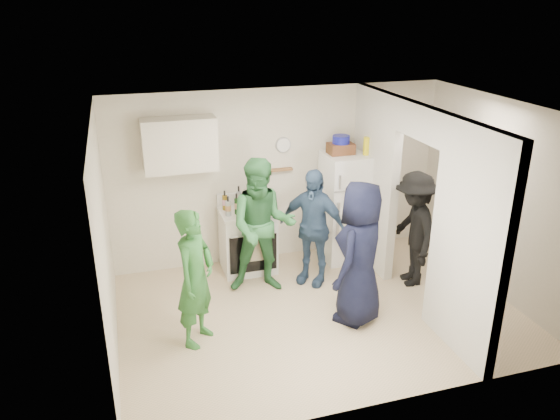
% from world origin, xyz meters
% --- Properties ---
extents(floor, '(4.80, 4.80, 0.00)m').
position_xyz_m(floor, '(0.00, 0.00, 0.00)').
color(floor, beige).
rests_on(floor, ground).
extents(wall_back, '(4.80, 0.00, 4.80)m').
position_xyz_m(wall_back, '(0.00, 1.70, 1.25)').
color(wall_back, silver).
rests_on(wall_back, floor).
extents(wall_front, '(4.80, 0.00, 4.80)m').
position_xyz_m(wall_front, '(0.00, -1.70, 1.25)').
color(wall_front, silver).
rests_on(wall_front, floor).
extents(wall_left, '(0.00, 3.40, 3.40)m').
position_xyz_m(wall_left, '(-2.40, 0.00, 1.25)').
color(wall_left, silver).
rests_on(wall_left, floor).
extents(wall_right, '(0.00, 3.40, 3.40)m').
position_xyz_m(wall_right, '(2.40, 0.00, 1.25)').
color(wall_right, silver).
rests_on(wall_right, floor).
extents(ceiling, '(4.80, 4.80, 0.00)m').
position_xyz_m(ceiling, '(0.00, 0.00, 2.50)').
color(ceiling, white).
rests_on(ceiling, wall_back).
extents(partition_pier_back, '(0.12, 1.20, 2.50)m').
position_xyz_m(partition_pier_back, '(1.20, 1.10, 1.25)').
color(partition_pier_back, silver).
rests_on(partition_pier_back, floor).
extents(partition_pier_front, '(0.12, 1.20, 2.50)m').
position_xyz_m(partition_pier_front, '(1.20, -1.10, 1.25)').
color(partition_pier_front, silver).
rests_on(partition_pier_front, floor).
extents(partition_header, '(0.12, 1.00, 0.40)m').
position_xyz_m(partition_header, '(1.20, 0.00, 2.30)').
color(partition_header, silver).
rests_on(partition_header, partition_pier_back).
extents(stove, '(0.75, 0.63, 0.90)m').
position_xyz_m(stove, '(-0.56, 1.37, 0.45)').
color(stove, white).
rests_on(stove, floor).
extents(upper_cabinet, '(0.95, 0.34, 0.70)m').
position_xyz_m(upper_cabinet, '(-1.40, 1.52, 1.85)').
color(upper_cabinet, silver).
rests_on(upper_cabinet, wall_back).
extents(fridge, '(0.65, 0.64, 1.59)m').
position_xyz_m(fridge, '(0.90, 1.34, 0.79)').
color(fridge, white).
rests_on(fridge, floor).
extents(wicker_basket, '(0.35, 0.25, 0.15)m').
position_xyz_m(wicker_basket, '(0.80, 1.39, 1.66)').
color(wicker_basket, brown).
rests_on(wicker_basket, fridge).
extents(blue_bowl, '(0.24, 0.24, 0.11)m').
position_xyz_m(blue_bowl, '(0.80, 1.39, 1.79)').
color(blue_bowl, navy).
rests_on(blue_bowl, wicker_basket).
extents(yellow_cup_stack_top, '(0.09, 0.09, 0.25)m').
position_xyz_m(yellow_cup_stack_top, '(1.12, 1.24, 1.71)').
color(yellow_cup_stack_top, '#FFEF15').
rests_on(yellow_cup_stack_top, fridge).
extents(wall_clock, '(0.22, 0.02, 0.22)m').
position_xyz_m(wall_clock, '(0.05, 1.68, 1.70)').
color(wall_clock, white).
rests_on(wall_clock, wall_back).
extents(spice_shelf, '(0.35, 0.08, 0.03)m').
position_xyz_m(spice_shelf, '(0.00, 1.65, 1.35)').
color(spice_shelf, olive).
rests_on(spice_shelf, wall_back).
extents(nook_window, '(0.03, 0.70, 0.80)m').
position_xyz_m(nook_window, '(2.38, 0.20, 1.65)').
color(nook_window, black).
rests_on(nook_window, wall_right).
extents(nook_window_frame, '(0.04, 0.76, 0.86)m').
position_xyz_m(nook_window_frame, '(2.36, 0.20, 1.65)').
color(nook_window_frame, white).
rests_on(nook_window_frame, wall_right).
extents(nook_valance, '(0.04, 0.82, 0.18)m').
position_xyz_m(nook_valance, '(2.34, 0.20, 2.00)').
color(nook_valance, white).
rests_on(nook_valance, wall_right).
extents(yellow_cup_stack_stove, '(0.09, 0.09, 0.25)m').
position_xyz_m(yellow_cup_stack_stove, '(-0.68, 1.15, 1.02)').
color(yellow_cup_stack_stove, yellow).
rests_on(yellow_cup_stack_stove, stove).
extents(red_cup, '(0.09, 0.09, 0.12)m').
position_xyz_m(red_cup, '(-0.34, 1.17, 0.96)').
color(red_cup, red).
rests_on(red_cup, stove).
extents(person_green_left, '(0.65, 0.69, 1.59)m').
position_xyz_m(person_green_left, '(-1.51, -0.15, 0.79)').
color(person_green_left, '#2E7436').
rests_on(person_green_left, floor).
extents(person_green_center, '(1.01, 0.86, 1.79)m').
position_xyz_m(person_green_center, '(-0.51, 0.77, 0.90)').
color(person_green_center, '#347645').
rests_on(person_green_center, floor).
extents(person_denim, '(0.95, 0.93, 1.60)m').
position_xyz_m(person_denim, '(0.18, 0.78, 0.80)').
color(person_denim, '#355173').
rests_on(person_denim, floor).
extents(person_navy, '(1.00, 0.98, 1.74)m').
position_xyz_m(person_navy, '(0.39, -0.26, 0.87)').
color(person_navy, black).
rests_on(person_navy, floor).
extents(person_nook, '(0.75, 1.10, 1.56)m').
position_xyz_m(person_nook, '(1.45, 0.37, 0.78)').
color(person_nook, black).
rests_on(person_nook, floor).
extents(bottle_a, '(0.07, 0.07, 0.28)m').
position_xyz_m(bottle_a, '(-0.85, 1.49, 1.04)').
color(bottle_a, olive).
rests_on(bottle_a, stove).
extents(bottle_b, '(0.06, 0.06, 0.29)m').
position_xyz_m(bottle_b, '(-0.72, 1.29, 1.04)').
color(bottle_b, '#164219').
rests_on(bottle_b, stove).
extents(bottle_c, '(0.07, 0.07, 0.31)m').
position_xyz_m(bottle_c, '(-0.64, 1.54, 1.05)').
color(bottle_c, '#AFBABE').
rests_on(bottle_c, stove).
extents(bottle_d, '(0.06, 0.06, 0.24)m').
position_xyz_m(bottle_d, '(-0.53, 1.30, 1.02)').
color(bottle_d, '#56290F').
rests_on(bottle_d, stove).
extents(bottle_e, '(0.08, 0.08, 0.30)m').
position_xyz_m(bottle_e, '(-0.47, 1.54, 1.05)').
color(bottle_e, '#A0ACB1').
rests_on(bottle_e, stove).
extents(bottle_f, '(0.06, 0.06, 0.28)m').
position_xyz_m(bottle_f, '(-0.39, 1.41, 1.04)').
color(bottle_f, '#14381A').
rests_on(bottle_f, stove).
extents(bottle_g, '(0.08, 0.08, 0.29)m').
position_xyz_m(bottle_g, '(-0.32, 1.51, 1.04)').
color(bottle_g, brown).
rests_on(bottle_g, stove).
extents(bottle_h, '(0.07, 0.07, 0.27)m').
position_xyz_m(bottle_h, '(-0.85, 1.26, 1.04)').
color(bottle_h, '#ADB4BA').
rests_on(bottle_h, stove).
extents(bottle_i, '(0.07, 0.07, 0.27)m').
position_xyz_m(bottle_i, '(-0.53, 1.47, 1.03)').
color(bottle_i, '#4D130D').
rests_on(bottle_i, stove).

